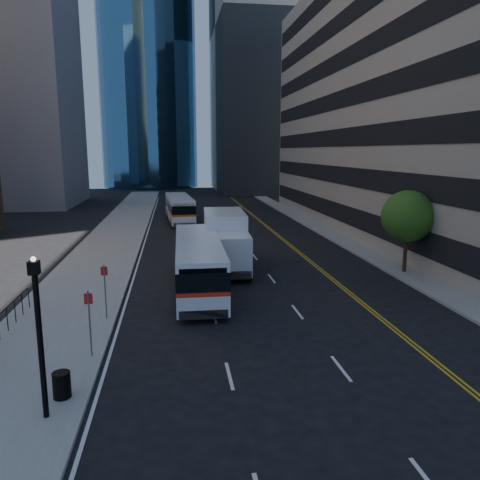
{
  "coord_description": "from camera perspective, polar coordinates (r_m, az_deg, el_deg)",
  "views": [
    {
      "loc": [
        -5.22,
        -18.82,
        7.61
      ],
      "look_at": [
        -1.7,
        6.11,
        2.8
      ],
      "focal_mm": 35.0,
      "sensor_mm": 36.0,
      "label": 1
    }
  ],
  "objects": [
    {
      "name": "ground",
      "position": [
        20.96,
        7.08,
        -10.56
      ],
      "size": [
        160.0,
        160.0,
        0.0
      ],
      "primitive_type": "plane",
      "color": "black",
      "rests_on": "ground"
    },
    {
      "name": "sidewalk_west",
      "position": [
        44.77,
        -14.69,
        0.77
      ],
      "size": [
        5.0,
        90.0,
        0.15
      ],
      "primitive_type": "cube",
      "color": "gray",
      "rests_on": "ground"
    },
    {
      "name": "sidewalk_east",
      "position": [
        46.68,
        9.82,
        1.37
      ],
      "size": [
        2.0,
        90.0,
        0.15
      ],
      "primitive_type": "cube",
      "color": "gray",
      "rests_on": "ground"
    },
    {
      "name": "office_tower_north",
      "position": [
        96.38,
        6.73,
        24.18
      ],
      "size": [
        30.0,
        28.0,
        60.0
      ],
      "primitive_type": "cube",
      "color": "gray",
      "rests_on": "ground"
    },
    {
      "name": "midrise_west",
      "position": [
        75.04,
        -26.93,
        17.27
      ],
      "size": [
        18.0,
        18.0,
        35.0
      ],
      "primitive_type": "cube",
      "color": "gray",
      "rests_on": "ground"
    },
    {
      "name": "street_tree",
      "position": [
        30.61,
        19.75,
        2.73
      ],
      "size": [
        3.2,
        3.2,
        5.1
      ],
      "color": "#332114",
      "rests_on": "sidewalk_east"
    },
    {
      "name": "lamp_post",
      "position": [
        14.23,
        -23.27,
        -10.19
      ],
      "size": [
        0.28,
        0.28,
        4.56
      ],
      "color": "black",
      "rests_on": "sidewalk_west"
    },
    {
      "name": "bus_front",
      "position": [
        25.87,
        -5.11,
        -2.77
      ],
      "size": [
        2.54,
        11.06,
        2.84
      ],
      "rotation": [
        0.0,
        0.0,
        -0.01
      ],
      "color": "white",
      "rests_on": "ground"
    },
    {
      "name": "bus_rear",
      "position": [
        51.14,
        -7.4,
        3.89
      ],
      "size": [
        3.12,
        10.94,
        2.78
      ],
      "rotation": [
        0.0,
        0.0,
        0.07
      ],
      "color": "white",
      "rests_on": "ground"
    },
    {
      "name": "box_truck",
      "position": [
        30.31,
        -1.79,
        -0.0
      ],
      "size": [
        2.97,
        7.74,
        3.65
      ],
      "rotation": [
        0.0,
        0.0,
        -0.05
      ],
      "color": "silver",
      "rests_on": "ground"
    },
    {
      "name": "trash_can",
      "position": [
        15.96,
        -20.91,
        -16.17
      ],
      "size": [
        0.62,
        0.62,
        0.82
      ],
      "primitive_type": "cylinder",
      "rotation": [
        0.0,
        0.0,
        0.16
      ],
      "color": "black",
      "rests_on": "sidewalk_west"
    }
  ]
}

